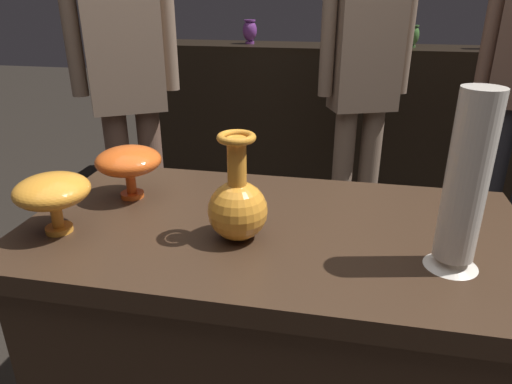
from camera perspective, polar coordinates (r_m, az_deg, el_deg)
name	(u,v)px	position (r m, az deg, el deg)	size (l,w,h in m)	color
display_plinth	(271,353)	(1.36, 1.83, -19.04)	(1.20, 0.64, 0.80)	#382619
back_display_shelf	(324,120)	(3.30, 8.27, 8.72)	(2.60, 0.40, 0.99)	black
vase_centerpiece	(238,205)	(1.04, -2.27, -1.54)	(0.14, 0.14, 0.25)	orange
vase_tall_behind	(465,188)	(0.97, 24.19, 0.45)	(0.11, 0.11, 0.36)	silver
vase_left_accent	(52,192)	(1.15, -23.61, 0.00)	(0.17, 0.17, 0.14)	orange
vase_right_accent	(129,162)	(1.29, -15.30, 3.57)	(0.17, 0.17, 0.14)	#E55B1E
shelf_vase_right	(413,35)	(3.20, 18.65, 17.67)	(0.07, 0.07, 0.13)	#477A38
shelf_vase_far_right	(505,22)	(3.32, 28.15, 17.86)	(0.11, 0.11, 0.33)	orange
shelf_vase_left	(250,31)	(3.27, -0.77, 19.10)	(0.09, 0.09, 0.15)	#7A388E
visitor_center_back	(364,81)	(2.46, 13.02, 13.05)	(0.44, 0.28, 1.54)	#846B56
visitor_near_left	(126,75)	(2.21, -15.58, 13.60)	(0.41, 0.32, 1.65)	brown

